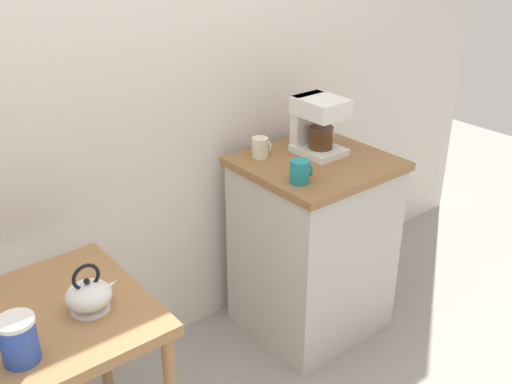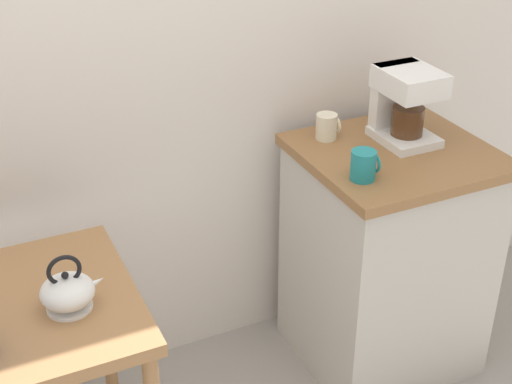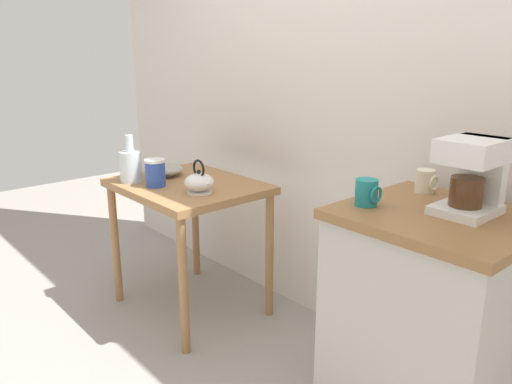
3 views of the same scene
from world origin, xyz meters
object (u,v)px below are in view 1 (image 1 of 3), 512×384
object	(u,v)px
mug_small_cream	(261,147)
mug_dark_teal	(300,171)
canister_enamel	(19,340)
teakettle	(89,295)
coffee_maker	(317,123)

from	to	relation	value
mug_small_cream	mug_dark_teal	size ratio (longest dim) A/B	0.94
canister_enamel	mug_small_cream	bearing A→B (deg)	20.68
teakettle	mug_dark_teal	bearing A→B (deg)	3.81
coffee_maker	mug_small_cream	distance (m)	0.28
mug_small_cream	canister_enamel	bearing A→B (deg)	-159.32
coffee_maker	mug_small_cream	xyz separation A→B (m)	(-0.23, 0.11, -0.10)
teakettle	coffee_maker	world-z (taller)	coffee_maker
coffee_maker	mug_dark_teal	size ratio (longest dim) A/B	2.69
mug_small_cream	mug_dark_teal	distance (m)	0.32
teakettle	coffee_maker	bearing A→B (deg)	12.06
teakettle	coffee_maker	size ratio (longest dim) A/B	0.69
mug_dark_teal	mug_small_cream	bearing A→B (deg)	81.38
mug_dark_teal	canister_enamel	bearing A→B (deg)	-172.33
coffee_maker	mug_small_cream	size ratio (longest dim) A/B	2.85
mug_small_cream	coffee_maker	bearing A→B (deg)	-25.39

